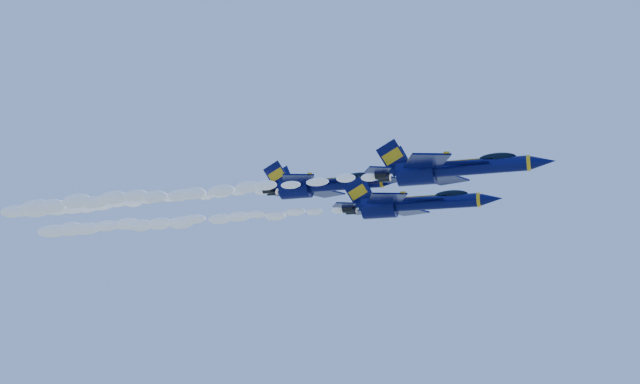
% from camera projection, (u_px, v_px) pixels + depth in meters
% --- Properties ---
extents(jet_lead, '(15.69, 12.87, 5.83)m').
position_uv_depth(jet_lead, '(451.00, 168.00, 63.31)').
color(jet_lead, '#07093B').
extents(smoke_trail_jet_lead, '(40.90, 1.75, 1.57)m').
position_uv_depth(smoke_trail_jet_lead, '(183.00, 193.00, 72.18)').
color(smoke_trail_jet_lead, white).
extents(jet_second, '(17.09, 14.02, 6.35)m').
position_uv_depth(jet_second, '(410.00, 203.00, 76.40)').
color(jet_second, '#07093B').
extents(smoke_trail_jet_second, '(40.90, 1.90, 1.71)m').
position_uv_depth(smoke_trail_jet_second, '(183.00, 221.00, 85.47)').
color(smoke_trail_jet_second, white).
extents(jet_third, '(17.04, 13.98, 6.33)m').
position_uv_depth(jet_third, '(323.00, 185.00, 84.05)').
color(jet_third, '#07093B').
extents(smoke_trail_jet_third, '(40.90, 1.90, 1.71)m').
position_uv_depth(smoke_trail_jet_third, '(123.00, 203.00, 93.11)').
color(smoke_trail_jet_third, white).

